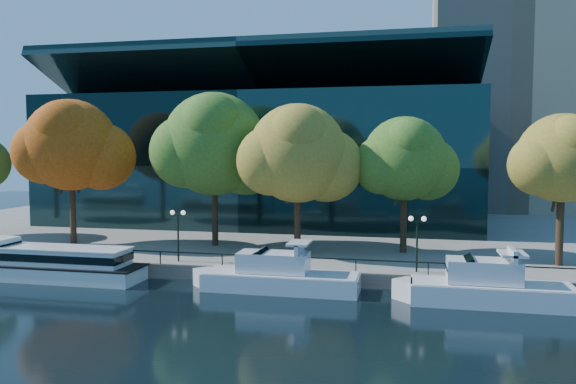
% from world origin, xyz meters
% --- Properties ---
extents(ground, '(160.00, 160.00, 0.00)m').
position_xyz_m(ground, '(0.00, 0.00, 0.00)').
color(ground, black).
rests_on(ground, ground).
extents(promenade, '(90.00, 67.08, 1.00)m').
position_xyz_m(promenade, '(0.00, 36.38, 0.50)').
color(promenade, slate).
rests_on(promenade, ground).
extents(railing, '(88.20, 0.08, 0.99)m').
position_xyz_m(railing, '(0.00, 3.25, 1.94)').
color(railing, black).
rests_on(railing, promenade).
extents(convention_building, '(50.00, 24.57, 21.43)m').
position_xyz_m(convention_building, '(-4.00, 31.79, 8.51)').
color(convention_building, black).
rests_on(convention_building, ground).
extents(tour_boat, '(15.81, 3.53, 3.00)m').
position_xyz_m(tour_boat, '(-13.11, 0.67, 1.28)').
color(tour_boat, silver).
rests_on(tour_boat, ground).
extents(cruiser_near, '(11.96, 3.08, 3.47)m').
position_xyz_m(cruiser_near, '(4.57, 0.97, 1.08)').
color(cruiser_near, silver).
rests_on(cruiser_near, ground).
extents(cruiser_far, '(11.13, 3.08, 3.64)m').
position_xyz_m(cruiser_far, '(18.30, 0.35, 1.15)').
color(cruiser_far, silver).
rests_on(cruiser_far, ground).
extents(tree_1, '(10.56, 8.66, 13.42)m').
position_xyz_m(tree_1, '(-16.85, 10.20, 10.01)').
color(tree_1, black).
rests_on(tree_1, promenade).
extents(tree_2, '(11.72, 9.61, 13.96)m').
position_xyz_m(tree_2, '(-3.56, 12.13, 10.07)').
color(tree_2, black).
rests_on(tree_2, promenade).
extents(tree_3, '(10.32, 8.46, 12.59)m').
position_xyz_m(tree_3, '(4.66, 9.48, 9.29)').
color(tree_3, black).
rests_on(tree_3, promenade).
extents(tree_4, '(8.92, 7.31, 11.57)m').
position_xyz_m(tree_4, '(13.33, 12.21, 8.85)').
color(tree_4, black).
rests_on(tree_4, promenade).
extents(tree_5, '(8.35, 6.85, 11.48)m').
position_xyz_m(tree_5, '(24.93, 9.14, 8.98)').
color(tree_5, black).
rests_on(tree_5, promenade).
extents(lamp_1, '(1.26, 0.36, 4.03)m').
position_xyz_m(lamp_1, '(-4.05, 4.50, 3.98)').
color(lamp_1, black).
rests_on(lamp_1, promenade).
extents(lamp_2, '(1.26, 0.36, 4.03)m').
position_xyz_m(lamp_2, '(14.23, 4.50, 3.98)').
color(lamp_2, black).
rests_on(lamp_2, promenade).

